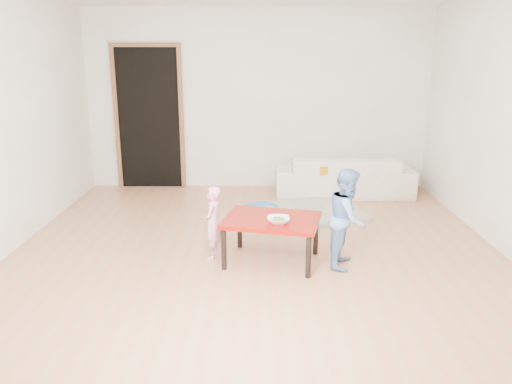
{
  "coord_description": "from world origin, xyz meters",
  "views": [
    {
      "loc": [
        0.04,
        -4.9,
        1.95
      ],
      "look_at": [
        0.0,
        -0.2,
        0.65
      ],
      "focal_mm": 35.0,
      "sensor_mm": 36.0,
      "label": 1
    }
  ],
  "objects_px": {
    "bowl": "(278,220)",
    "child_blue": "(348,218)",
    "basin": "(261,211)",
    "sofa": "(343,175)",
    "red_table": "(272,240)",
    "child_pink": "(212,223)"
  },
  "relations": [
    {
      "from": "bowl",
      "to": "child_blue",
      "type": "bearing_deg",
      "value": 6.09
    },
    {
      "from": "basin",
      "to": "bowl",
      "type": "bearing_deg",
      "value": -84.33
    },
    {
      "from": "bowl",
      "to": "child_blue",
      "type": "relative_size",
      "value": 0.23
    },
    {
      "from": "sofa",
      "to": "child_blue",
      "type": "distance_m",
      "value": 2.54
    },
    {
      "from": "bowl",
      "to": "basin",
      "type": "relative_size",
      "value": 0.51
    },
    {
      "from": "sofa",
      "to": "red_table",
      "type": "distance_m",
      "value": 2.67
    },
    {
      "from": "red_table",
      "to": "bowl",
      "type": "distance_m",
      "value": 0.29
    },
    {
      "from": "red_table",
      "to": "child_pink",
      "type": "height_order",
      "value": "child_pink"
    },
    {
      "from": "sofa",
      "to": "child_pink",
      "type": "bearing_deg",
      "value": 55.35
    },
    {
      "from": "child_pink",
      "to": "child_blue",
      "type": "distance_m",
      "value": 1.3
    },
    {
      "from": "child_pink",
      "to": "bowl",
      "type": "bearing_deg",
      "value": 77.59
    },
    {
      "from": "child_blue",
      "to": "red_table",
      "type": "bearing_deg",
      "value": 102.16
    },
    {
      "from": "red_table",
      "to": "basin",
      "type": "relative_size",
      "value": 2.13
    },
    {
      "from": "bowl",
      "to": "child_pink",
      "type": "bearing_deg",
      "value": 159.71
    },
    {
      "from": "basin",
      "to": "child_blue",
      "type": "bearing_deg",
      "value": -61.22
    },
    {
      "from": "bowl",
      "to": "basin",
      "type": "bearing_deg",
      "value": 95.67
    },
    {
      "from": "child_pink",
      "to": "basin",
      "type": "relative_size",
      "value": 1.73
    },
    {
      "from": "bowl",
      "to": "basin",
      "type": "height_order",
      "value": "bowl"
    },
    {
      "from": "sofa",
      "to": "child_blue",
      "type": "bearing_deg",
      "value": 82.26
    },
    {
      "from": "sofa",
      "to": "basin",
      "type": "bearing_deg",
      "value": 42.24
    },
    {
      "from": "sofa",
      "to": "child_pink",
      "type": "xyz_separation_m",
      "value": [
        -1.66,
        -2.34,
        0.08
      ]
    },
    {
      "from": "sofa",
      "to": "basin",
      "type": "height_order",
      "value": "sofa"
    }
  ]
}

